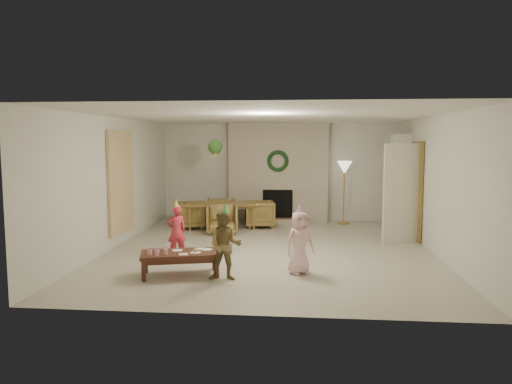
# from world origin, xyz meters

# --- Properties ---
(floor) EXTENTS (7.00, 7.00, 0.00)m
(floor) POSITION_xyz_m (0.00, 0.00, 0.00)
(floor) COLOR #B7B29E
(floor) RESTS_ON ground
(ceiling) EXTENTS (7.00, 7.00, 0.00)m
(ceiling) POSITION_xyz_m (0.00, 0.00, 2.50)
(ceiling) COLOR white
(ceiling) RESTS_ON wall_back
(wall_back) EXTENTS (7.00, 0.00, 7.00)m
(wall_back) POSITION_xyz_m (0.00, 3.50, 1.25)
(wall_back) COLOR silver
(wall_back) RESTS_ON floor
(wall_front) EXTENTS (7.00, 0.00, 7.00)m
(wall_front) POSITION_xyz_m (0.00, -3.50, 1.25)
(wall_front) COLOR silver
(wall_front) RESTS_ON floor
(wall_left) EXTENTS (0.00, 7.00, 7.00)m
(wall_left) POSITION_xyz_m (-3.00, 0.00, 1.25)
(wall_left) COLOR silver
(wall_left) RESTS_ON floor
(wall_right) EXTENTS (0.00, 7.00, 7.00)m
(wall_right) POSITION_xyz_m (3.00, 0.00, 1.25)
(wall_right) COLOR silver
(wall_right) RESTS_ON floor
(fireplace_mass) EXTENTS (2.50, 0.40, 2.50)m
(fireplace_mass) POSITION_xyz_m (0.00, 3.30, 1.25)
(fireplace_mass) COLOR #5E2119
(fireplace_mass) RESTS_ON floor
(fireplace_hearth) EXTENTS (1.60, 0.30, 0.12)m
(fireplace_hearth) POSITION_xyz_m (0.00, 2.95, 0.06)
(fireplace_hearth) COLOR #5E2519
(fireplace_hearth) RESTS_ON floor
(fireplace_firebox) EXTENTS (0.75, 0.12, 0.75)m
(fireplace_firebox) POSITION_xyz_m (0.00, 3.12, 0.45)
(fireplace_firebox) COLOR black
(fireplace_firebox) RESTS_ON floor
(fireplace_wreath) EXTENTS (0.54, 0.10, 0.54)m
(fireplace_wreath) POSITION_xyz_m (0.00, 3.07, 1.55)
(fireplace_wreath) COLOR #143618
(fireplace_wreath) RESTS_ON fireplace_mass
(floor_lamp_base) EXTENTS (0.29, 0.29, 0.03)m
(floor_lamp_base) POSITION_xyz_m (1.64, 3.00, 0.02)
(floor_lamp_base) COLOR gold
(floor_lamp_base) RESTS_ON floor
(floor_lamp_post) EXTENTS (0.03, 0.03, 1.40)m
(floor_lamp_post) POSITION_xyz_m (1.64, 3.00, 0.73)
(floor_lamp_post) COLOR gold
(floor_lamp_post) RESTS_ON floor
(floor_lamp_shade) EXTENTS (0.37, 0.37, 0.31)m
(floor_lamp_shade) POSITION_xyz_m (1.64, 3.00, 1.40)
(floor_lamp_shade) COLOR beige
(floor_lamp_shade) RESTS_ON floor_lamp_post
(bookshelf_carcass) EXTENTS (0.30, 1.00, 2.20)m
(bookshelf_carcass) POSITION_xyz_m (2.84, 2.30, 1.10)
(bookshelf_carcass) COLOR white
(bookshelf_carcass) RESTS_ON floor
(bookshelf_shelf_a) EXTENTS (0.30, 0.92, 0.03)m
(bookshelf_shelf_a) POSITION_xyz_m (2.82, 2.30, 0.45)
(bookshelf_shelf_a) COLOR white
(bookshelf_shelf_a) RESTS_ON bookshelf_carcass
(bookshelf_shelf_b) EXTENTS (0.30, 0.92, 0.03)m
(bookshelf_shelf_b) POSITION_xyz_m (2.82, 2.30, 0.85)
(bookshelf_shelf_b) COLOR white
(bookshelf_shelf_b) RESTS_ON bookshelf_carcass
(bookshelf_shelf_c) EXTENTS (0.30, 0.92, 0.03)m
(bookshelf_shelf_c) POSITION_xyz_m (2.82, 2.30, 1.25)
(bookshelf_shelf_c) COLOR white
(bookshelf_shelf_c) RESTS_ON bookshelf_carcass
(bookshelf_shelf_d) EXTENTS (0.30, 0.92, 0.03)m
(bookshelf_shelf_d) POSITION_xyz_m (2.82, 2.30, 1.65)
(bookshelf_shelf_d) COLOR white
(bookshelf_shelf_d) RESTS_ON bookshelf_carcass
(books_row_lower) EXTENTS (0.20, 0.40, 0.24)m
(books_row_lower) POSITION_xyz_m (2.80, 2.15, 0.59)
(books_row_lower) COLOR maroon
(books_row_lower) RESTS_ON bookshelf_shelf_a
(books_row_mid) EXTENTS (0.20, 0.44, 0.24)m
(books_row_mid) POSITION_xyz_m (2.80, 2.35, 0.99)
(books_row_mid) COLOR #293D99
(books_row_mid) RESTS_ON bookshelf_shelf_b
(books_row_upper) EXTENTS (0.20, 0.36, 0.22)m
(books_row_upper) POSITION_xyz_m (2.80, 2.20, 1.38)
(books_row_upper) COLOR #9D6421
(books_row_upper) RESTS_ON bookshelf_shelf_c
(door_frame) EXTENTS (0.05, 0.86, 2.04)m
(door_frame) POSITION_xyz_m (2.96, 1.20, 1.02)
(door_frame) COLOR olive
(door_frame) RESTS_ON floor
(door_leaf) EXTENTS (0.77, 0.32, 2.00)m
(door_leaf) POSITION_xyz_m (2.58, 0.82, 1.00)
(door_leaf) COLOR beige
(door_leaf) RESTS_ON floor
(curtain_panel) EXTENTS (0.06, 1.20, 2.00)m
(curtain_panel) POSITION_xyz_m (-2.96, 0.20, 1.25)
(curtain_panel) COLOR beige
(curtain_panel) RESTS_ON wall_left
(dining_table) EXTENTS (1.76, 1.18, 0.57)m
(dining_table) POSITION_xyz_m (-1.28, 2.19, 0.29)
(dining_table) COLOR olive
(dining_table) RESTS_ON floor
(dining_chair_near) EXTENTS (0.79, 0.80, 0.63)m
(dining_chair_near) POSITION_xyz_m (-1.16, 1.48, 0.32)
(dining_chair_near) COLOR olive
(dining_chair_near) RESTS_ON floor
(dining_chair_far) EXTENTS (0.79, 0.80, 0.63)m
(dining_chair_far) POSITION_xyz_m (-1.41, 2.89, 0.32)
(dining_chair_far) COLOR olive
(dining_chair_far) RESTS_ON floor
(dining_chair_left) EXTENTS (0.80, 0.79, 0.63)m
(dining_chair_left) POSITION_xyz_m (-1.99, 2.06, 0.32)
(dining_chair_left) COLOR olive
(dining_chair_left) RESTS_ON floor
(dining_chair_right) EXTENTS (0.80, 0.79, 0.63)m
(dining_chair_right) POSITION_xyz_m (-0.40, 2.34, 0.32)
(dining_chair_right) COLOR olive
(dining_chair_right) RESTS_ON floor
(hanging_plant_cord) EXTENTS (0.01, 0.01, 0.70)m
(hanging_plant_cord) POSITION_xyz_m (-1.30, 1.50, 2.15)
(hanging_plant_cord) COLOR tan
(hanging_plant_cord) RESTS_ON ceiling
(hanging_plant_pot) EXTENTS (0.16, 0.16, 0.12)m
(hanging_plant_pot) POSITION_xyz_m (-1.30, 1.50, 1.80)
(hanging_plant_pot) COLOR brown
(hanging_plant_pot) RESTS_ON hanging_plant_cord
(hanging_plant_foliage) EXTENTS (0.32, 0.32, 0.32)m
(hanging_plant_foliage) POSITION_xyz_m (-1.30, 1.50, 1.92)
(hanging_plant_foliage) COLOR #214C19
(hanging_plant_foliage) RESTS_ON hanging_plant_pot
(coffee_table_top) EXTENTS (1.29, 0.87, 0.05)m
(coffee_table_top) POSITION_xyz_m (-1.25, -1.90, 0.34)
(coffee_table_top) COLOR #4C2619
(coffee_table_top) RESTS_ON floor
(coffee_table_apron) EXTENTS (1.18, 0.76, 0.07)m
(coffee_table_apron) POSITION_xyz_m (-1.25, -1.90, 0.27)
(coffee_table_apron) COLOR #4C2619
(coffee_table_apron) RESTS_ON floor
(coffee_leg_fl) EXTENTS (0.08, 0.08, 0.31)m
(coffee_leg_fl) POSITION_xyz_m (-1.70, -2.27, 0.15)
(coffee_leg_fl) COLOR #4C2619
(coffee_leg_fl) RESTS_ON floor
(coffee_leg_fr) EXTENTS (0.08, 0.08, 0.31)m
(coffee_leg_fr) POSITION_xyz_m (-0.67, -1.99, 0.15)
(coffee_leg_fr) COLOR #4C2619
(coffee_leg_fr) RESTS_ON floor
(coffee_leg_bl) EXTENTS (0.08, 0.08, 0.31)m
(coffee_leg_bl) POSITION_xyz_m (-1.82, -1.80, 0.15)
(coffee_leg_bl) COLOR #4C2619
(coffee_leg_bl) RESTS_ON floor
(coffee_leg_br) EXTENTS (0.08, 0.08, 0.31)m
(coffee_leg_br) POSITION_xyz_m (-0.79, -1.53, 0.15)
(coffee_leg_br) COLOR #4C2619
(coffee_leg_br) RESTS_ON floor
(cup_a) EXTENTS (0.08, 0.08, 0.08)m
(cup_a) POSITION_xyz_m (-1.65, -2.15, 0.40)
(cup_a) COLOR white
(cup_a) RESTS_ON coffee_table_top
(cup_b) EXTENTS (0.08, 0.08, 0.08)m
(cup_b) POSITION_xyz_m (-1.70, -1.97, 0.40)
(cup_b) COLOR white
(cup_b) RESTS_ON coffee_table_top
(cup_c) EXTENTS (0.08, 0.08, 0.08)m
(cup_c) POSITION_xyz_m (-1.53, -2.16, 0.40)
(cup_c) COLOR white
(cup_c) RESTS_ON coffee_table_top
(cup_d) EXTENTS (0.08, 0.08, 0.08)m
(cup_d) POSITION_xyz_m (-1.58, -1.99, 0.40)
(cup_d) COLOR white
(cup_d) RESTS_ON coffee_table_top
(cup_e) EXTENTS (0.08, 0.08, 0.08)m
(cup_e) POSITION_xyz_m (-1.43, -2.06, 0.40)
(cup_e) COLOR white
(cup_e) RESTS_ON coffee_table_top
(cup_f) EXTENTS (0.08, 0.08, 0.08)m
(cup_f) POSITION_xyz_m (-1.47, -1.88, 0.40)
(cup_f) COLOR white
(cup_f) RESTS_ON coffee_table_top
(plate_a) EXTENTS (0.20, 0.20, 0.01)m
(plate_a) POSITION_xyz_m (-1.32, -1.80, 0.37)
(plate_a) COLOR white
(plate_a) RESTS_ON coffee_table_top
(plate_b) EXTENTS (0.20, 0.20, 0.01)m
(plate_b) POSITION_xyz_m (-1.00, -1.93, 0.37)
(plate_b) COLOR white
(plate_b) RESTS_ON coffee_table_top
(plate_c) EXTENTS (0.20, 0.20, 0.01)m
(plate_c) POSITION_xyz_m (-0.87, -1.71, 0.37)
(plate_c) COLOR white
(plate_c) RESTS_ON coffee_table_top
(food_scoop) EXTENTS (0.08, 0.08, 0.06)m
(food_scoop) POSITION_xyz_m (-1.00, -1.93, 0.40)
(food_scoop) COLOR tan
(food_scoop) RESTS_ON plate_b
(napkin_left) EXTENTS (0.17, 0.17, 0.01)m
(napkin_left) POSITION_xyz_m (-1.16, -2.04, 0.37)
(napkin_left) COLOR #EAACB8
(napkin_left) RESTS_ON coffee_table_top
(napkin_right) EXTENTS (0.17, 0.17, 0.01)m
(napkin_right) POSITION_xyz_m (-0.98, -1.66, 0.37)
(napkin_right) COLOR #EAACB8
(napkin_right) RESTS_ON coffee_table_top
(child_red) EXTENTS (0.40, 0.36, 0.91)m
(child_red) POSITION_xyz_m (-1.60, -0.74, 0.46)
(child_red) COLOR red
(child_red) RESTS_ON floor
(party_hat_red) EXTENTS (0.15, 0.15, 0.17)m
(party_hat_red) POSITION_xyz_m (-1.60, -0.74, 0.95)
(party_hat_red) COLOR #E6E64C
(party_hat_red) RESTS_ON child_red
(child_plaid) EXTENTS (0.52, 0.41, 1.03)m
(child_plaid) POSITION_xyz_m (-0.53, -2.08, 0.51)
(child_plaid) COLOR #9B492A
(child_plaid) RESTS_ON floor
(party_hat_plaid) EXTENTS (0.15, 0.15, 0.17)m
(party_hat_plaid) POSITION_xyz_m (-0.53, -2.08, 1.06)
(party_hat_plaid) COLOR #439D51
(party_hat_plaid) RESTS_ON child_plaid
(child_pink) EXTENTS (0.57, 0.51, 0.97)m
(child_pink) POSITION_xyz_m (0.56, -1.63, 0.49)
(child_pink) COLOR #FAC8CC
(child_pink) RESTS_ON floor
(party_hat_pink) EXTENTS (0.16, 0.16, 0.18)m
(party_hat_pink) POSITION_xyz_m (0.56, -1.63, 1.01)
(party_hat_pink) COLOR #BBBAC2
(party_hat_pink) RESTS_ON child_pink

